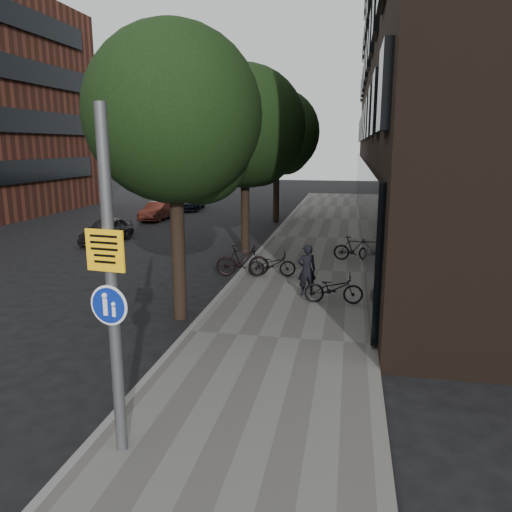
% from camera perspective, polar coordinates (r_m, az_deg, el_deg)
% --- Properties ---
extents(ground, '(120.00, 120.00, 0.00)m').
position_cam_1_polar(ground, '(9.07, -2.08, -17.55)').
color(ground, black).
rests_on(ground, ground).
extents(sidewalk, '(4.50, 60.00, 0.12)m').
position_cam_1_polar(sidewalk, '(18.27, 5.61, -1.74)').
color(sidewalk, '#615E59').
rests_on(sidewalk, ground).
extents(curb_edge, '(0.15, 60.00, 0.13)m').
position_cam_1_polar(curb_edge, '(18.59, -1.31, -1.42)').
color(curb_edge, slate).
rests_on(curb_edge, ground).
extents(building_right_dark_brick, '(12.00, 40.00, 18.00)m').
position_cam_1_polar(building_right_dark_brick, '(30.73, 24.77, 19.77)').
color(building_right_dark_brick, black).
rests_on(building_right_dark_brick, ground).
extents(street_tree_near, '(4.40, 4.40, 7.50)m').
position_cam_1_polar(street_tree_near, '(13.03, -8.85, 14.86)').
color(street_tree_near, black).
rests_on(street_tree_near, ground).
extents(street_tree_mid, '(5.00, 5.00, 7.80)m').
position_cam_1_polar(street_tree_mid, '(21.24, -1.01, 14.06)').
color(street_tree_mid, black).
rests_on(street_tree_mid, ground).
extents(street_tree_far, '(5.00, 5.00, 7.80)m').
position_cam_1_polar(street_tree_far, '(30.10, 2.56, 13.59)').
color(street_tree_far, black).
rests_on(street_tree_far, ground).
extents(signpost, '(0.57, 0.17, 4.98)m').
position_cam_1_polar(signpost, '(7.21, -16.16, -3.36)').
color(signpost, '#595B5E').
rests_on(signpost, sidewalk).
extents(pedestrian, '(0.66, 0.54, 1.55)m').
position_cam_1_polar(pedestrian, '(15.01, 5.82, -1.60)').
color(pedestrian, black).
rests_on(pedestrian, sidewalk).
extents(parked_bike_facade_near, '(1.69, 0.67, 0.88)m').
position_cam_1_polar(parked_bike_facade_near, '(14.42, 8.87, -3.67)').
color(parked_bike_facade_near, black).
rests_on(parked_bike_facade_near, sidewalk).
extents(parked_bike_facade_far, '(1.63, 0.59, 0.96)m').
position_cam_1_polar(parked_bike_facade_far, '(19.86, 11.15, 0.82)').
color(parked_bike_facade_far, black).
rests_on(parked_bike_facade_far, sidewalk).
extents(parked_bike_curb_near, '(1.71, 0.89, 0.86)m').
position_cam_1_polar(parked_bike_curb_near, '(17.14, 1.83, -0.96)').
color(parked_bike_curb_near, black).
rests_on(parked_bike_curb_near, sidewalk).
extents(parked_bike_curb_far, '(1.89, 0.85, 1.10)m').
position_cam_1_polar(parked_bike_curb_far, '(17.20, -1.55, -0.50)').
color(parked_bike_curb_far, black).
rests_on(parked_bike_curb_far, sidewalk).
extents(parked_car_near, '(1.50, 3.50, 1.18)m').
position_cam_1_polar(parked_car_near, '(24.83, -16.68, 2.83)').
color(parked_car_near, black).
rests_on(parked_car_near, ground).
extents(parked_car_mid, '(1.32, 3.40, 1.10)m').
position_cam_1_polar(parked_car_mid, '(31.71, -11.21, 5.05)').
color(parked_car_mid, '#572119').
rests_on(parked_car_mid, ground).
extents(parked_car_far, '(2.12, 4.28, 1.20)m').
position_cam_1_polar(parked_car_far, '(36.64, -7.51, 6.23)').
color(parked_car_far, black).
rests_on(parked_car_far, ground).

